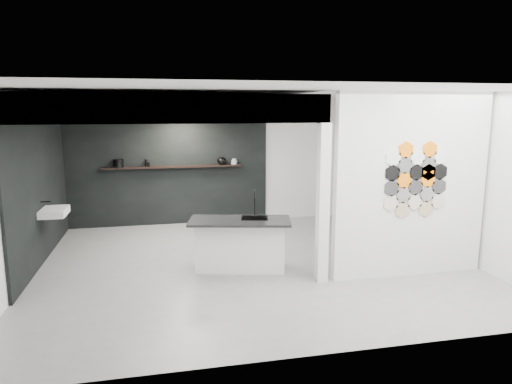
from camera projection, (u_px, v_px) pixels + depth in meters
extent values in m
cube|color=slate|center=(254.00, 263.00, 7.65)|extent=(7.00, 6.00, 0.01)
cube|color=silver|center=(411.00, 186.00, 6.90)|extent=(2.45, 0.15, 2.80)
cube|color=black|center=(169.00, 172.00, 10.03)|extent=(4.40, 0.04, 2.35)
cube|color=black|center=(41.00, 191.00, 7.69)|extent=(0.04, 4.00, 2.35)
cube|color=silver|center=(169.00, 108.00, 7.89)|extent=(4.40, 4.00, 0.40)
cube|color=silver|center=(323.00, 204.00, 6.65)|extent=(0.16, 0.16, 2.35)
cube|color=silver|center=(172.00, 108.00, 6.04)|extent=(4.40, 0.16, 0.40)
cube|color=silver|center=(54.00, 212.00, 7.60)|extent=(0.40, 0.60, 0.12)
cube|color=black|center=(173.00, 167.00, 9.93)|extent=(3.00, 0.15, 0.04)
cube|color=silver|center=(240.00, 245.00, 7.28)|extent=(1.47, 0.80, 0.80)
cube|color=black|center=(240.00, 221.00, 7.13)|extent=(1.69, 1.02, 0.04)
cube|color=black|center=(255.00, 218.00, 7.25)|extent=(0.48, 0.44, 0.01)
cylinder|color=black|center=(255.00, 204.00, 7.39)|extent=(0.03, 0.03, 0.37)
torus|color=black|center=(255.00, 193.00, 7.31)|extent=(0.05, 0.13, 0.13)
cylinder|color=black|center=(119.00, 163.00, 9.67)|extent=(0.22, 0.22, 0.17)
ellipsoid|color=black|center=(222.00, 161.00, 10.13)|extent=(0.22, 0.22, 0.17)
cylinder|color=gray|center=(234.00, 162.00, 10.19)|extent=(0.15, 0.15, 0.09)
cylinder|color=gray|center=(234.00, 161.00, 10.19)|extent=(0.11, 0.11, 0.13)
cylinder|color=black|center=(146.00, 163.00, 9.79)|extent=(0.07, 0.07, 0.16)
cylinder|color=black|center=(148.00, 164.00, 9.81)|extent=(0.08, 0.08, 0.09)
cylinder|color=beige|center=(391.00, 203.00, 6.78)|extent=(0.26, 0.02, 0.26)
cylinder|color=#2D2D2D|center=(392.00, 188.00, 6.74)|extent=(0.26, 0.02, 0.26)
cylinder|color=black|center=(393.00, 173.00, 6.70)|extent=(0.26, 0.02, 0.26)
cylinder|color=white|center=(393.00, 158.00, 6.66)|extent=(0.26, 0.02, 0.26)
cylinder|color=tan|center=(402.00, 210.00, 6.84)|extent=(0.26, 0.02, 0.26)
cylinder|color=#66635E|center=(403.00, 195.00, 6.80)|extent=(0.26, 0.02, 0.26)
cylinder|color=orange|center=(404.00, 180.00, 6.76)|extent=(0.26, 0.02, 0.26)
cylinder|color=black|center=(405.00, 165.00, 6.72)|extent=(0.26, 0.02, 0.26)
cylinder|color=orange|center=(406.00, 150.00, 6.68)|extent=(0.26, 0.02, 0.26)
cylinder|color=beige|center=(415.00, 202.00, 6.86)|extent=(0.26, 0.02, 0.26)
cylinder|color=#2D2D2D|center=(416.00, 187.00, 6.82)|extent=(0.26, 0.02, 0.26)
cylinder|color=black|center=(417.00, 172.00, 6.78)|extent=(0.26, 0.02, 0.26)
cylinder|color=white|center=(418.00, 157.00, 6.74)|extent=(0.26, 0.02, 0.26)
cylinder|color=tan|center=(426.00, 209.00, 6.92)|extent=(0.26, 0.02, 0.26)
cylinder|color=#66635E|center=(427.00, 194.00, 6.88)|extent=(0.26, 0.02, 0.26)
cylinder|color=orange|center=(428.00, 179.00, 6.84)|extent=(0.26, 0.02, 0.26)
cylinder|color=black|center=(429.00, 165.00, 6.80)|extent=(0.26, 0.02, 0.26)
cylinder|color=orange|center=(430.00, 149.00, 6.76)|extent=(0.26, 0.02, 0.26)
cylinder|color=beige|center=(438.00, 201.00, 6.94)|extent=(0.26, 0.02, 0.26)
cylinder|color=#2D2D2D|center=(439.00, 186.00, 6.90)|extent=(0.26, 0.02, 0.26)
cylinder|color=black|center=(440.00, 172.00, 6.86)|extent=(0.26, 0.02, 0.26)
cylinder|color=white|center=(441.00, 157.00, 6.82)|extent=(0.26, 0.02, 0.26)
cylinder|color=orange|center=(428.00, 172.00, 6.82)|extent=(0.26, 0.02, 0.26)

